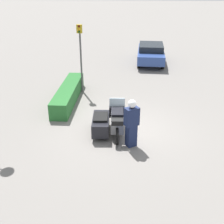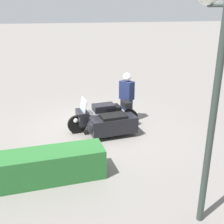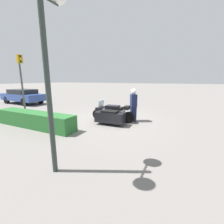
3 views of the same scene
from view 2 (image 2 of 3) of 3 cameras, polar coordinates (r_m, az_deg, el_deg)
The scene contains 4 objects.
ground_plane at distance 9.61m, azimuth -2.71°, elevation -3.21°, with size 160.00×160.00×0.00m, color slate.
police_motorcycle at distance 9.01m, azimuth -1.29°, elevation -1.65°, with size 2.43×1.25×1.14m.
officer_rider at distance 9.92m, azimuth 2.99°, elevation 3.24°, with size 0.49×0.56×1.75m.
hedge_bush_curbside at distance 6.88m, azimuth -20.74°, elevation -11.32°, with size 4.49×0.77×0.73m, color #28662D.
Camera 2 is at (2.09, 8.58, 3.80)m, focal length 45.00 mm.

